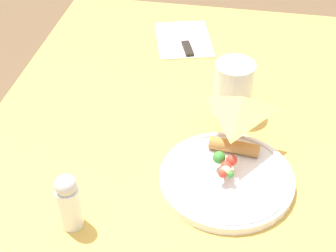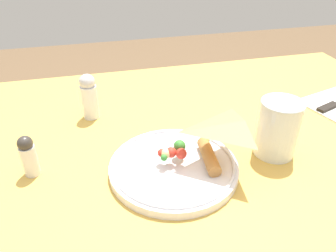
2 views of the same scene
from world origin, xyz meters
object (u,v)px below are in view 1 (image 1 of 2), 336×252
plate_pizza (227,175)px  salt_shaker (69,201)px  napkin_folded (183,40)px  milk_glass (233,89)px  dining_table (172,192)px  butter_knife (184,39)px

plate_pizza → salt_shaker: salt_shaker is taller
plate_pizza → salt_shaker: size_ratio=2.21×
plate_pizza → napkin_folded: plate_pizza is taller
plate_pizza → milk_glass: size_ratio=2.08×
milk_glass → napkin_folded: (0.27, 0.14, -0.05)m
dining_table → butter_knife: bearing=6.0°
napkin_folded → milk_glass: bearing=-151.8°
butter_knife → napkin_folded: bearing=-0.0°
milk_glass → salt_shaker: size_ratio=1.06×
dining_table → salt_shaker: 0.28m
milk_glass → salt_shaker: (-0.35, 0.23, -0.00)m
salt_shaker → plate_pizza: bearing=-59.3°
plate_pizza → milk_glass: bearing=2.5°
milk_glass → napkin_folded: size_ratio=0.55×
dining_table → plate_pizza: plate_pizza is taller
napkin_folded → butter_knife: bearing=-160.2°
milk_glass → napkin_folded: bearing=28.2°
milk_glass → butter_knife: size_ratio=0.67×
milk_glass → napkin_folded: milk_glass is taller
dining_table → napkin_folded: size_ratio=5.97×
milk_glass → butter_knife: bearing=28.4°
dining_table → butter_knife: butter_knife is taller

